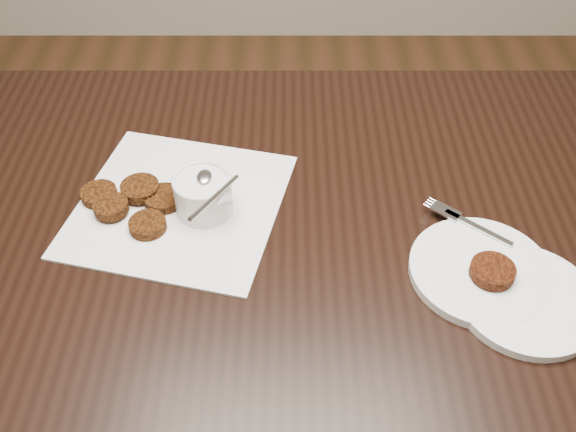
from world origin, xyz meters
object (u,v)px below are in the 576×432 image
object	(u,v)px
table	(274,382)
plate_empty	(526,299)
plate_with_patty	(481,267)
napkin	(179,205)
sauce_ramekin	(201,179)

from	to	relation	value
table	plate_empty	world-z (taller)	plate_empty
plate_empty	plate_with_patty	bearing A→B (deg)	135.85
napkin	plate_with_patty	size ratio (longest dim) A/B	1.54
plate_empty	table	bearing A→B (deg)	163.28
plate_with_patty	napkin	bearing A→B (deg)	162.41
sauce_ramekin	napkin	bearing A→B (deg)	164.65
table	napkin	bearing A→B (deg)	149.29
napkin	sauce_ramekin	bearing A→B (deg)	-15.35
table	plate_empty	distance (m)	0.52
napkin	sauce_ramekin	xyz separation A→B (m)	(0.04, -0.01, 0.06)
sauce_ramekin	plate_empty	world-z (taller)	sauce_ramekin
plate_with_patty	table	bearing A→B (deg)	169.58
table	sauce_ramekin	bearing A→B (deg)	144.09
sauce_ramekin	plate_empty	distance (m)	0.48
napkin	plate_with_patty	bearing A→B (deg)	-17.59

